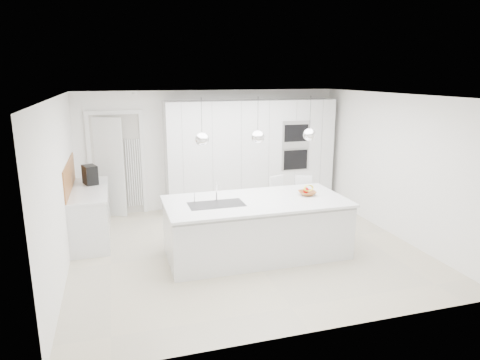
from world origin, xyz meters
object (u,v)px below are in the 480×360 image
object	(u,v)px
island_base	(257,229)
bar_stool_right	(306,204)
bar_stool_left	(279,205)
fruit_bowl	(307,193)
espresso_machine	(90,175)

from	to	relation	value
island_base	bar_stool_right	bearing A→B (deg)	34.05
island_base	bar_stool_left	distance (m)	1.15
bar_stool_left	bar_stool_right	world-z (taller)	bar_stool_left
island_base	bar_stool_left	xyz separation A→B (m)	(0.72, 0.90, 0.08)
fruit_bowl	espresso_machine	distance (m)	3.85
fruit_bowl	bar_stool_right	size ratio (longest dim) A/B	0.28
island_base	bar_stool_right	size ratio (longest dim) A/B	2.81
fruit_bowl	espresso_machine	size ratio (longest dim) A/B	0.82
island_base	bar_stool_left	world-z (taller)	bar_stool_left
fruit_bowl	bar_stool_right	bearing A→B (deg)	65.83
island_base	espresso_machine	xyz separation A→B (m)	(-2.53, 1.85, 0.64)
espresso_machine	bar_stool_left	world-z (taller)	espresso_machine
fruit_bowl	bar_stool_right	distance (m)	0.93
fruit_bowl	bar_stool_left	world-z (taller)	bar_stool_left
fruit_bowl	bar_stool_left	xyz separation A→B (m)	(-0.17, 0.82, -0.43)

